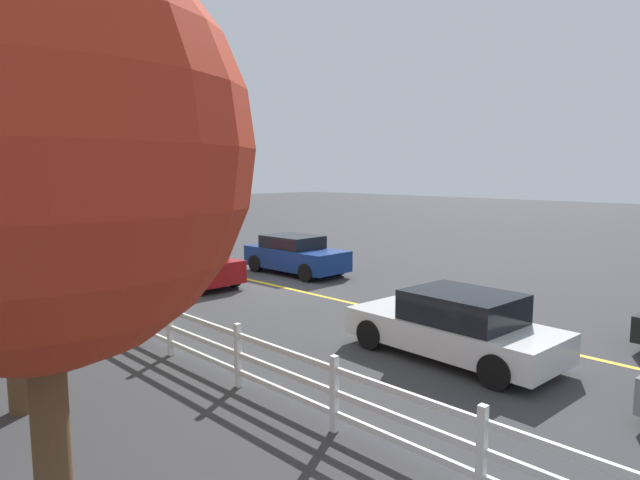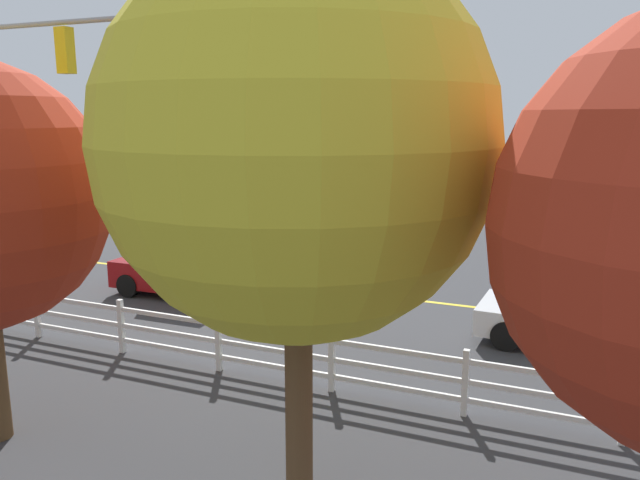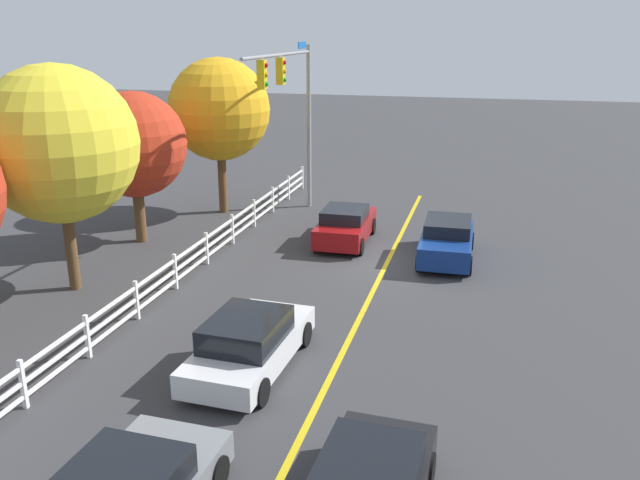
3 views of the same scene
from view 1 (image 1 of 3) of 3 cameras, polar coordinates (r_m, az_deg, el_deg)
name	(u,v)px [view 1 (image 1 of 3)]	position (r m, az deg, el deg)	size (l,w,h in m)	color
ground_plane	(269,284)	(18.73, -5.30, -4.59)	(120.00, 120.00, 0.00)	#38383A
lane_center_stripe	(358,304)	(15.90, 3.92, -6.68)	(28.00, 0.16, 0.01)	gold
signal_assembly	(69,129)	(19.77, -24.62, 10.46)	(8.03, 0.38, 7.31)	gray
car_0	(295,255)	(20.49, -2.57, -1.55)	(4.08, 1.91, 1.42)	navy
car_1	(456,326)	(11.65, 13.89, -8.64)	(4.45, 2.09, 1.40)	silver
car_3	(191,265)	(18.95, -13.28, -2.50)	(3.95, 1.89, 1.40)	maroon
white_rail_fence	(143,316)	(12.91, -17.89, -7.55)	(26.10, 0.10, 1.15)	white
tree_1	(33,151)	(5.29, -27.66, 8.21)	(3.78, 3.78, 5.88)	brown
tree_2	(1,120)	(9.60, -30.20, 10.75)	(4.69, 4.69, 6.92)	brown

